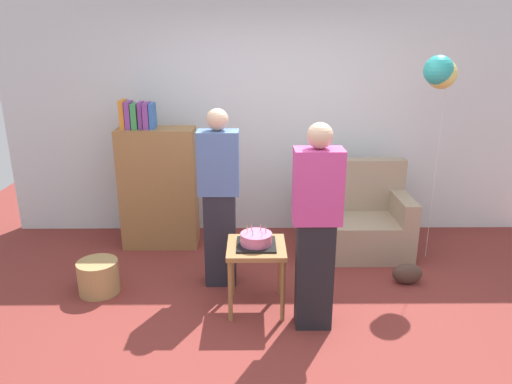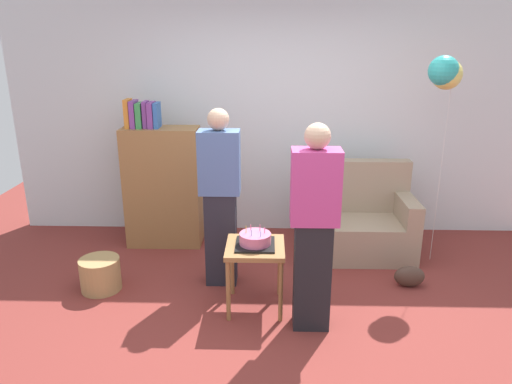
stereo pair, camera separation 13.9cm
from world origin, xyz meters
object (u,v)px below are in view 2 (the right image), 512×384
(bookshelf, at_px, (162,184))
(birthday_cake, at_px, (255,240))
(person_blowing_candles, at_px, (220,198))
(handbag, at_px, (409,276))
(wicker_basket, at_px, (100,274))
(balloon_bunch, at_px, (445,73))
(person_holding_cake, at_px, (314,229))
(couch, at_px, (358,222))
(side_table, at_px, (255,255))

(bookshelf, distance_m, birthday_cake, 1.68)
(person_blowing_candles, xyz_separation_m, handbag, (1.74, -0.04, -0.73))
(wicker_basket, distance_m, balloon_bunch, 3.63)
(birthday_cake, bearing_deg, person_blowing_candles, 126.89)
(bookshelf, xyz_separation_m, handbag, (2.45, -0.92, -0.58))
(person_holding_cake, bearing_deg, person_blowing_candles, -18.58)
(couch, bearing_deg, person_blowing_candles, -153.42)
(bookshelf, distance_m, side_table, 1.69)
(birthday_cake, bearing_deg, couch, 46.81)
(side_table, xyz_separation_m, person_blowing_candles, (-0.33, 0.43, 0.35))
(wicker_basket, bearing_deg, person_holding_cake, -15.61)
(couch, relative_size, birthday_cake, 3.44)
(person_blowing_candles, relative_size, handbag, 5.82)
(person_blowing_candles, height_order, wicker_basket, person_blowing_candles)
(side_table, xyz_separation_m, person_holding_cake, (0.45, -0.26, 0.35))
(wicker_basket, bearing_deg, person_blowing_candles, 9.23)
(person_holding_cake, height_order, balloon_bunch, balloon_bunch)
(birthday_cake, height_order, person_blowing_candles, person_blowing_candles)
(side_table, height_order, handbag, side_table)
(bookshelf, relative_size, side_table, 2.80)
(bookshelf, distance_m, handbag, 2.69)
(handbag, bearing_deg, couch, 115.75)
(wicker_basket, relative_size, balloon_bunch, 0.18)
(bookshelf, bearing_deg, birthday_cake, -51.54)
(person_holding_cake, bearing_deg, side_table, -7.02)
(wicker_basket, bearing_deg, birthday_cake, -10.29)
(bookshelf, bearing_deg, person_holding_cake, -46.60)
(couch, distance_m, bookshelf, 2.13)
(handbag, bearing_deg, bookshelf, 159.38)
(side_table, bearing_deg, bookshelf, 128.46)
(couch, height_order, person_holding_cake, person_holding_cake)
(couch, height_order, bookshelf, bookshelf)
(bookshelf, relative_size, balloon_bunch, 0.78)
(side_table, bearing_deg, birthday_cake, 90.05)
(side_table, bearing_deg, balloon_bunch, 28.06)
(balloon_bunch, bearing_deg, bookshelf, 171.59)
(person_holding_cake, xyz_separation_m, handbag, (0.96, 0.65, -0.73))
(bookshelf, bearing_deg, side_table, -51.54)
(bookshelf, relative_size, person_blowing_candles, 0.98)
(birthday_cake, bearing_deg, side_table, -89.95)
(couch, relative_size, person_holding_cake, 0.67)
(side_table, bearing_deg, couch, 46.81)
(side_table, bearing_deg, person_blowing_candles, 126.89)
(side_table, distance_m, balloon_bunch, 2.38)
(wicker_basket, bearing_deg, side_table, -10.29)
(person_blowing_candles, distance_m, balloon_bunch, 2.33)
(balloon_bunch, bearing_deg, wicker_basket, -168.21)
(couch, xyz_separation_m, side_table, (-1.06, -1.12, 0.14))
(person_blowing_candles, bearing_deg, couch, 12.38)
(couch, distance_m, side_table, 1.55)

